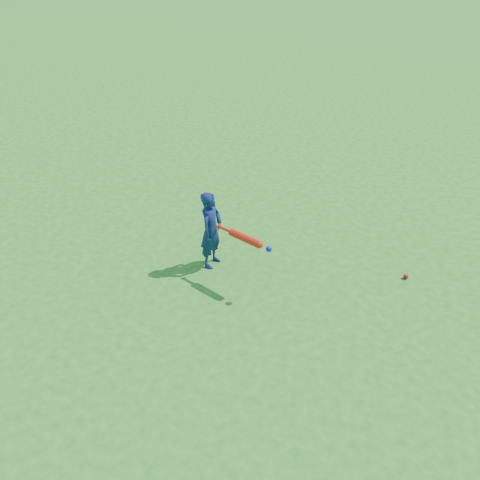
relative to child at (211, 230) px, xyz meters
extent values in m
plane|color=#22731B|center=(0.04, -0.22, -0.54)|extent=(80.00, 80.00, 0.00)
imported|color=#101F4F|center=(0.00, 0.00, 0.00)|extent=(0.34, 0.44, 1.08)
sphere|color=red|center=(2.57, 0.23, -0.51)|extent=(0.07, 0.07, 0.07)
cylinder|color=red|center=(0.15, -0.14, 0.15)|extent=(0.04, 0.06, 0.06)
cylinder|color=red|center=(0.24, -0.19, 0.15)|extent=(0.21, 0.14, 0.04)
cylinder|color=red|center=(0.52, -0.34, 0.15)|extent=(0.44, 0.30, 0.10)
sphere|color=red|center=(0.72, -0.45, 0.15)|extent=(0.10, 0.10, 0.10)
sphere|color=#0D11E9|center=(0.86, -0.52, 0.15)|extent=(0.08, 0.08, 0.08)
camera|label=1|loc=(1.69, -5.78, 3.62)|focal=40.00mm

